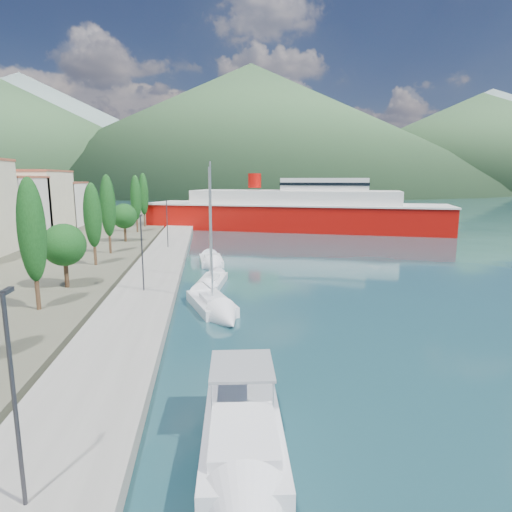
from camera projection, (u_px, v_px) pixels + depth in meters
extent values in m
plane|color=#1B3F46|center=(219.00, 209.00, 138.55)|extent=(1400.00, 1400.00, 0.00)
cube|color=gray|center=(159.00, 266.00, 45.59)|extent=(5.00, 88.00, 0.80)
cone|color=gray|center=(24.00, 130.00, 585.61)|extent=(640.00, 640.00, 150.00)
cone|color=gray|center=(258.00, 127.00, 678.79)|extent=(760.00, 760.00, 180.00)
cone|color=gray|center=(488.00, 138.00, 642.53)|extent=(640.00, 640.00, 140.00)
cone|color=#355833|center=(251.00, 127.00, 406.43)|extent=(480.00, 480.00, 115.00)
cone|color=#355833|center=(479.00, 141.00, 413.94)|extent=(420.00, 420.00, 90.00)
cube|color=silver|center=(4.00, 211.00, 59.73)|extent=(9.00, 11.00, 9.00)
cube|color=#9E5138|center=(1.00, 177.00, 58.89)|extent=(9.20, 11.20, 0.30)
cube|color=beige|center=(35.00, 203.00, 70.39)|extent=(9.00, 13.00, 10.00)
cube|color=#9E5138|center=(32.00, 171.00, 69.47)|extent=(9.20, 13.20, 0.30)
cube|color=white|center=(58.00, 205.00, 81.32)|extent=(9.00, 10.00, 8.00)
cube|color=#9E5138|center=(56.00, 183.00, 80.57)|extent=(9.20, 10.20, 0.30)
cylinder|color=#47301E|center=(38.00, 295.00, 29.44)|extent=(0.30, 0.30, 2.00)
ellipsoid|color=#134215|center=(32.00, 230.00, 28.62)|extent=(1.80, 1.80, 7.08)
cylinder|color=#47301E|center=(66.00, 274.00, 35.47)|extent=(0.36, 0.36, 2.18)
sphere|color=#134215|center=(64.00, 245.00, 35.03)|extent=(3.49, 3.49, 3.49)
cylinder|color=#47301E|center=(95.00, 256.00, 44.70)|extent=(0.30, 0.30, 1.88)
ellipsoid|color=#134215|center=(93.00, 215.00, 43.94)|extent=(1.80, 1.80, 6.66)
cylinder|color=#47301E|center=(110.00, 245.00, 51.67)|extent=(0.30, 0.30, 2.07)
ellipsoid|color=#134215|center=(108.00, 206.00, 50.83)|extent=(1.80, 1.80, 7.35)
cylinder|color=#47301E|center=(125.00, 234.00, 61.29)|extent=(0.36, 0.36, 2.23)
sphere|color=#134215|center=(124.00, 216.00, 60.84)|extent=(3.56, 3.56, 3.56)
cylinder|color=#47301E|center=(137.00, 226.00, 72.05)|extent=(0.30, 0.30, 2.09)
ellipsoid|color=#134215|center=(136.00, 198.00, 71.20)|extent=(1.80, 1.80, 7.41)
cylinder|color=#47301E|center=(145.00, 221.00, 80.74)|extent=(0.30, 0.30, 2.19)
ellipsoid|color=#134215|center=(143.00, 194.00, 79.85)|extent=(1.80, 1.80, 7.75)
cylinder|color=#2D2D33|center=(15.00, 404.00, 11.24)|extent=(0.12, 0.12, 6.00)
cube|color=#2D2D33|center=(7.00, 291.00, 10.95)|extent=(0.15, 0.50, 0.12)
cylinder|color=#2D2D33|center=(142.00, 254.00, 33.70)|extent=(0.12, 0.12, 6.00)
cube|color=#2D2D33|center=(141.00, 215.00, 33.41)|extent=(0.15, 0.50, 0.12)
cylinder|color=#2D2D33|center=(167.00, 224.00, 55.46)|extent=(0.12, 0.12, 6.00)
cube|color=#2D2D33|center=(166.00, 201.00, 55.17)|extent=(0.15, 0.50, 0.12)
cube|color=black|center=(243.00, 460.00, 14.90)|extent=(2.84, 6.61, 0.73)
cube|color=silver|center=(243.00, 439.00, 14.76)|extent=(3.13, 6.96, 1.14)
cube|color=black|center=(243.00, 452.00, 14.85)|extent=(3.19, 7.04, 0.23)
cube|color=silver|center=(243.00, 434.00, 13.81)|extent=(2.36, 3.45, 0.41)
cube|color=gray|center=(242.00, 366.00, 16.21)|extent=(2.55, 2.97, 0.10)
cube|color=silver|center=(211.00, 305.00, 32.17)|extent=(3.93, 6.40, 0.96)
cube|color=silver|center=(213.00, 298.00, 31.69)|extent=(2.04, 2.69, 0.37)
cylinder|color=silver|center=(211.00, 233.00, 30.82)|extent=(0.12, 0.12, 10.08)
cone|color=silver|center=(227.00, 320.00, 28.68)|extent=(3.09, 3.33, 2.44)
cube|color=silver|center=(212.00, 283.00, 39.00)|extent=(3.20, 6.09, 0.82)
cube|color=silver|center=(211.00, 278.00, 38.53)|extent=(1.69, 2.52, 0.32)
cylinder|color=silver|center=(210.00, 225.00, 37.66)|extent=(0.12, 0.12, 10.00)
cone|color=silver|center=(203.00, 294.00, 35.37)|extent=(2.59, 3.07, 2.09)
cube|color=silver|center=(211.00, 262.00, 48.94)|extent=(2.73, 5.62, 0.94)
cube|color=silver|center=(211.00, 257.00, 48.47)|extent=(1.57, 2.28, 0.37)
cylinder|color=silver|center=(210.00, 217.00, 47.66)|extent=(0.12, 0.12, 9.41)
cone|color=silver|center=(214.00, 268.00, 45.54)|extent=(2.55, 2.70, 2.40)
cube|color=#AB0B06|center=(294.00, 219.00, 81.34)|extent=(56.29, 30.09, 5.38)
cube|color=silver|center=(294.00, 204.00, 80.86)|extent=(56.78, 30.55, 0.29)
cube|color=silver|center=(294.00, 198.00, 80.65)|extent=(39.40, 22.28, 2.88)
cube|color=silver|center=(325.00, 184.00, 78.85)|extent=(17.12, 12.11, 2.31)
cylinder|color=#AB0B06|center=(255.00, 181.00, 81.85)|extent=(2.50, 2.50, 2.69)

